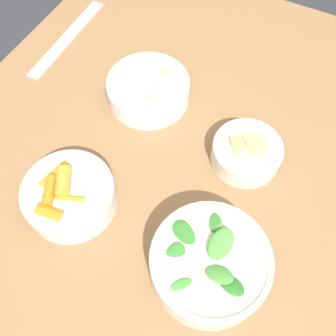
{
  "coord_description": "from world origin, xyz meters",
  "views": [
    {
      "loc": [
        -0.36,
        -0.15,
        1.36
      ],
      "look_at": [
        -0.07,
        -0.01,
        0.79
      ],
      "focal_mm": 40.0,
      "sensor_mm": 36.0,
      "label": 1
    }
  ],
  "objects_px": {
    "bowl_beans_hotdog": "(148,90)",
    "ruler": "(67,38)",
    "bowl_carrots": "(69,195)",
    "bowl_cookies": "(247,152)",
    "bowl_greens": "(209,263)"
  },
  "relations": [
    {
      "from": "bowl_beans_hotdog",
      "to": "ruler",
      "type": "xyz_separation_m",
      "value": [
        0.07,
        0.25,
        -0.02
      ]
    },
    {
      "from": "bowl_carrots",
      "to": "bowl_cookies",
      "type": "height_order",
      "value": "bowl_carrots"
    },
    {
      "from": "bowl_cookies",
      "to": "ruler",
      "type": "height_order",
      "value": "bowl_cookies"
    },
    {
      "from": "bowl_carrots",
      "to": "bowl_beans_hotdog",
      "type": "relative_size",
      "value": 0.93
    },
    {
      "from": "bowl_greens",
      "to": "bowl_beans_hotdog",
      "type": "bearing_deg",
      "value": 43.11
    },
    {
      "from": "bowl_carrots",
      "to": "bowl_greens",
      "type": "bearing_deg",
      "value": -89.9
    },
    {
      "from": "bowl_greens",
      "to": "ruler",
      "type": "height_order",
      "value": "bowl_greens"
    },
    {
      "from": "bowl_greens",
      "to": "ruler",
      "type": "distance_m",
      "value": 0.61
    },
    {
      "from": "bowl_beans_hotdog",
      "to": "bowl_cookies",
      "type": "bearing_deg",
      "value": -101.92
    },
    {
      "from": "bowl_greens",
      "to": "bowl_cookies",
      "type": "bearing_deg",
      "value": 5.53
    },
    {
      "from": "bowl_beans_hotdog",
      "to": "ruler",
      "type": "height_order",
      "value": "bowl_beans_hotdog"
    },
    {
      "from": "bowl_beans_hotdog",
      "to": "bowl_cookies",
      "type": "relative_size",
      "value": 1.31
    },
    {
      "from": "bowl_carrots",
      "to": "bowl_beans_hotdog",
      "type": "xyz_separation_m",
      "value": [
        0.27,
        -0.01,
        -0.01
      ]
    },
    {
      "from": "bowl_greens",
      "to": "bowl_cookies",
      "type": "height_order",
      "value": "bowl_greens"
    },
    {
      "from": "bowl_carrots",
      "to": "bowl_cookies",
      "type": "xyz_separation_m",
      "value": [
        0.22,
        -0.24,
        -0.01
      ]
    }
  ]
}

